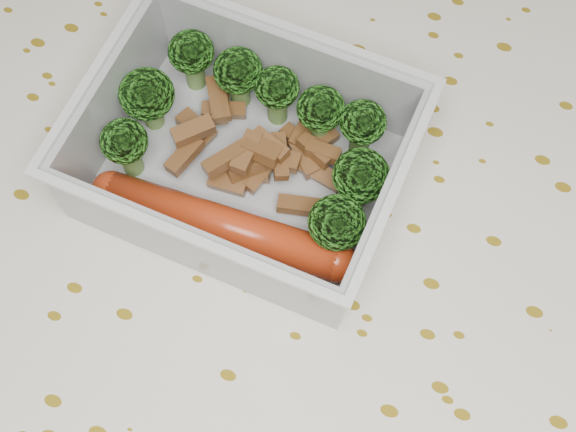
% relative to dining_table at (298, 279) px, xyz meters
% --- Properties ---
extents(ground_plane, '(4.00, 4.00, 0.00)m').
position_rel_dining_table_xyz_m(ground_plane, '(0.00, 0.00, -0.67)').
color(ground_plane, olive).
rests_on(ground_plane, ground).
extents(dining_table, '(1.40, 0.90, 0.75)m').
position_rel_dining_table_xyz_m(dining_table, '(0.00, 0.00, 0.00)').
color(dining_table, brown).
rests_on(dining_table, ground).
extents(tablecloth, '(1.46, 0.96, 0.19)m').
position_rel_dining_table_xyz_m(tablecloth, '(0.00, 0.00, 0.05)').
color(tablecloth, silver).
rests_on(tablecloth, dining_table).
extents(lunch_container, '(0.19, 0.15, 0.06)m').
position_rel_dining_table_xyz_m(lunch_container, '(-0.04, 0.02, 0.11)').
color(lunch_container, '#B8BDC4').
rests_on(lunch_container, tablecloth).
extents(broccoli_florets, '(0.16, 0.10, 0.04)m').
position_rel_dining_table_xyz_m(broccoli_florets, '(-0.04, 0.04, 0.12)').
color(broccoli_florets, '#608C3F').
rests_on(broccoli_florets, lunch_container).
extents(meat_pile, '(0.11, 0.07, 0.03)m').
position_rel_dining_table_xyz_m(meat_pile, '(-0.04, 0.03, 0.11)').
color(meat_pile, brown).
rests_on(meat_pile, lunch_container).
extents(sausage, '(0.16, 0.03, 0.02)m').
position_rel_dining_table_xyz_m(sausage, '(-0.04, -0.02, 0.10)').
color(sausage, '#AC3011').
rests_on(sausage, lunch_container).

